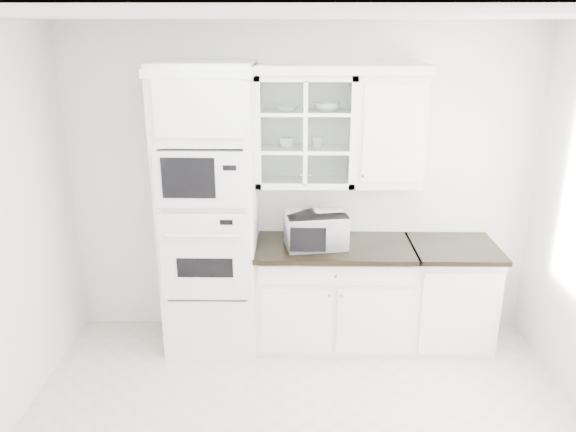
{
  "coord_description": "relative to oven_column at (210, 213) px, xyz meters",
  "views": [
    {
      "loc": [
        -0.03,
        -2.93,
        2.66
      ],
      "look_at": [
        -0.1,
        1.05,
        1.3
      ],
      "focal_mm": 35.0,
      "sensor_mm": 36.0,
      "label": 1
    }
  ],
  "objects": [
    {
      "name": "base_cabinet_run",
      "position": [
        1.03,
        0.03,
        -0.74
      ],
      "size": [
        1.32,
        0.67,
        0.92
      ],
      "color": "white",
      "rests_on": "ground"
    },
    {
      "name": "extra_base_cabinet",
      "position": [
        2.03,
        0.03,
        -0.74
      ],
      "size": [
        0.72,
        0.67,
        0.92
      ],
      "color": "white",
      "rests_on": "ground"
    },
    {
      "name": "oven_column",
      "position": [
        0.0,
        0.0,
        0.0
      ],
      "size": [
        0.76,
        0.68,
        2.4
      ],
      "color": "white",
      "rests_on": "ground"
    },
    {
      "name": "cup_b",
      "position": [
        0.88,
        0.16,
        0.55
      ],
      "size": [
        0.1,
        0.1,
        0.09
      ],
      "primitive_type": "imported",
      "rotation": [
        0.0,
        0.0,
        -0.02
      ],
      "color": "white",
      "rests_on": "upper_cabinet_glass"
    },
    {
      "name": "room_shell",
      "position": [
        0.75,
        -0.99,
        0.58
      ],
      "size": [
        4.0,
        3.5,
        2.7
      ],
      "color": "white",
      "rests_on": "ground"
    },
    {
      "name": "countertop_microwave",
      "position": [
        0.87,
        -0.01,
        -0.14
      ],
      "size": [
        0.55,
        0.48,
        0.28
      ],
      "primitive_type": "imported",
      "rotation": [
        0.0,
        0.0,
        3.31
      ],
      "color": "white",
      "rests_on": "base_cabinet_run"
    },
    {
      "name": "bowl_a",
      "position": [
        0.63,
        0.16,
        0.83
      ],
      "size": [
        0.24,
        0.24,
        0.05
      ],
      "primitive_type": "imported",
      "rotation": [
        0.0,
        0.0,
        -0.34
      ],
      "color": "white",
      "rests_on": "upper_cabinet_glass"
    },
    {
      "name": "cup_a",
      "position": [
        0.63,
        0.16,
        0.55
      ],
      "size": [
        0.11,
        0.11,
        0.08
      ],
      "primitive_type": "imported",
      "rotation": [
        0.0,
        0.0,
        0.06
      ],
      "color": "white",
      "rests_on": "upper_cabinet_glass"
    },
    {
      "name": "crown_molding",
      "position": [
        0.68,
        0.14,
        1.14
      ],
      "size": [
        2.14,
        0.38,
        0.07
      ],
      "primitive_type": "cube",
      "color": "white",
      "rests_on": "room_shell"
    },
    {
      "name": "bowl_b",
      "position": [
        0.95,
        0.16,
        0.84
      ],
      "size": [
        0.26,
        0.26,
        0.07
      ],
      "primitive_type": "imported",
      "rotation": [
        0.0,
        0.0,
        0.26
      ],
      "color": "white",
      "rests_on": "upper_cabinet_glass"
    },
    {
      "name": "upper_cabinet_glass",
      "position": [
        0.78,
        0.17,
        0.65
      ],
      "size": [
        0.8,
        0.33,
        0.9
      ],
      "color": "white",
      "rests_on": "room_shell"
    },
    {
      "name": "upper_cabinet_solid",
      "position": [
        1.46,
        0.17,
        0.65
      ],
      "size": [
        0.55,
        0.33,
        0.9
      ],
      "primitive_type": "cube",
      "color": "white",
      "rests_on": "room_shell"
    }
  ]
}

